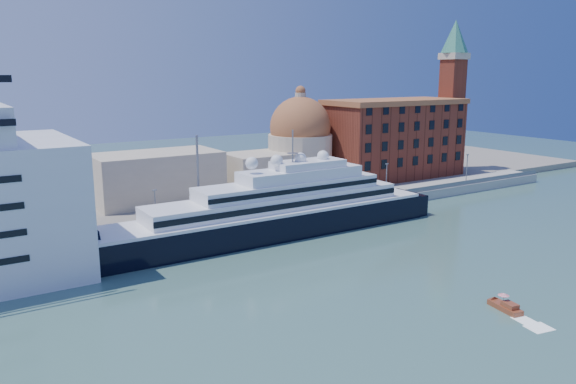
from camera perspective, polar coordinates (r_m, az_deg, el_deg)
ground at (r=102.82m, az=9.09°, el=-6.75°), size 400.00×400.00×0.00m
quay at (r=128.71m, az=-0.97°, el=-2.19°), size 180.00×10.00×2.50m
land at (r=164.26m, az=-8.49°, el=0.69°), size 260.00×72.00×2.00m
quay_fence at (r=124.57m, az=0.12°, el=-1.79°), size 180.00×0.10×1.20m
superyacht at (r=113.16m, az=-2.95°, el=-2.58°), size 84.23×11.68×25.17m
service_barge at (r=100.09m, az=-20.45°, el=-7.37°), size 14.00×6.55×3.03m
water_taxi at (r=86.16m, az=21.25°, el=-10.77°), size 2.69×5.53×2.52m
warehouse at (r=172.02m, az=10.75°, el=5.43°), size 43.00×19.00×23.25m
campanile at (r=188.30m, az=16.36°, el=10.28°), size 8.40×8.40×47.00m
church at (r=150.11m, az=-3.66°, el=3.58°), size 66.00×18.00×25.50m
lamp_posts at (r=119.32m, az=-5.73°, el=0.85°), size 120.80×2.40×18.00m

